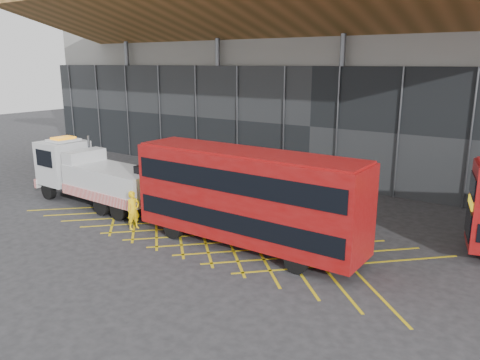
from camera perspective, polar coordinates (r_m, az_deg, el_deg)
The scene contains 6 objects.
ground_plane at distance 25.20m, azimuth -7.60°, elevation -5.03°, with size 120.00×120.00×0.00m, color #27272A.
road_markings at distance 23.73m, azimuth -3.28°, elevation -6.14°, with size 21.56×7.16×0.01m.
construction_building at distance 38.62m, azimuth 13.57°, elevation 14.87°, with size 55.00×23.97×18.00m.
recovery_truck at distance 28.84m, azimuth -17.40°, elevation 0.56°, with size 11.04×2.99×3.84m.
bus_towed at distance 20.87m, azimuth 0.78°, elevation -1.81°, with size 11.05×2.67×4.48m.
worker at distance 24.24m, azimuth -12.86°, elevation -3.59°, with size 0.72×0.47×1.98m, color yellow.
Camera 1 is at (16.20, -17.48, 8.21)m, focal length 35.00 mm.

